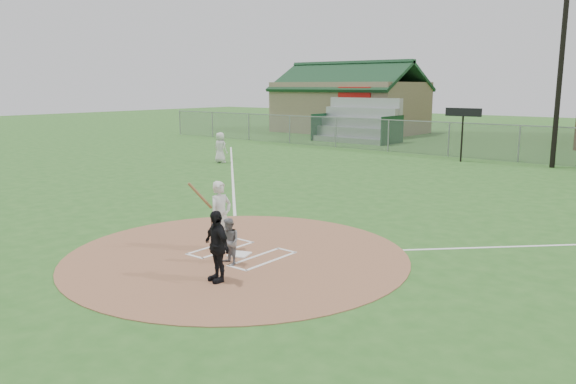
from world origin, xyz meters
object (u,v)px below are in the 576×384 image
Objects in this scene: umpire at (217,246)px; ondeck_player at (220,148)px; catcher at (229,242)px; batter_at_plate at (221,216)px; home_plate at (239,254)px.

umpire is 0.93× the size of ondeck_player.
umpire is at bearing 130.72° from ondeck_player.
batter_at_plate is (-0.99, 0.70, 0.34)m from catcher.
ondeck_player is at bearing 150.67° from umpire.
home_plate is 2.03m from umpire.
umpire is at bearing -46.46° from batter_at_plate.
home_plate is 0.31× the size of umpire.
catcher is 0.62× the size of batter_at_plate.
batter_at_plate is at bearing 148.76° from umpire.
home_plate is 0.29× the size of ondeck_player.
umpire is (0.59, -0.96, 0.22)m from catcher.
catcher is 1.26m from batter_at_plate.
batter_at_plate reaches higher than ondeck_player.
home_plate is at bearing 134.85° from umpire.
catcher is (0.35, -0.68, 0.53)m from home_plate.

